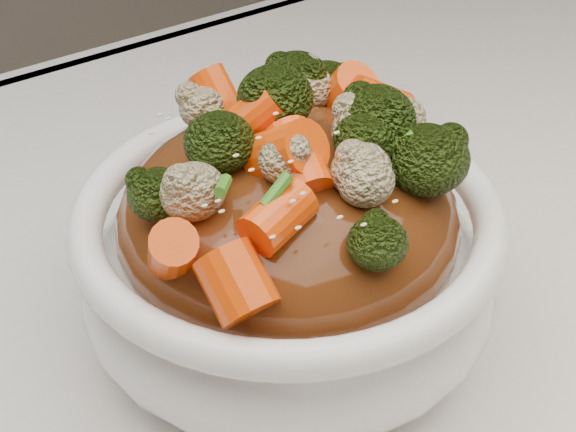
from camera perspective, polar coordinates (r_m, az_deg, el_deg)
tablecloth at (r=0.45m, az=2.87°, el=-13.13°), size 1.20×0.80×0.04m
bowl at (r=0.44m, az=-0.00°, el=-3.24°), size 0.24×0.24×0.08m
sauce_base at (r=0.42m, az=-0.00°, el=-0.31°), size 0.19×0.19×0.09m
carrots at (r=0.39m, az=-0.00°, el=6.69°), size 0.19×0.19×0.05m
broccoli at (r=0.39m, az=-0.00°, el=6.57°), size 0.19×0.19×0.04m
cauliflower at (r=0.39m, az=-0.00°, el=6.32°), size 0.19×0.19×0.03m
scallions at (r=0.39m, az=-0.00°, el=6.81°), size 0.14×0.14×0.02m
sesame_seeds at (r=0.39m, az=-0.00°, el=6.81°), size 0.17×0.17×0.01m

